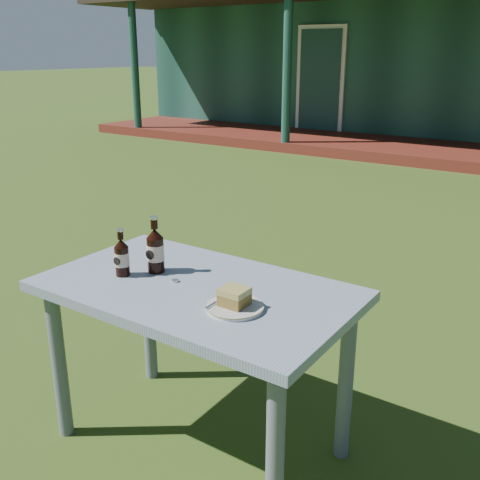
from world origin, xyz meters
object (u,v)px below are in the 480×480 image
Objects in this scene: plate at (235,307)px; cola_bottle_far at (122,257)px; cafe_table at (197,310)px; cake_slice at (234,296)px; cola_bottle_near at (155,250)px.

plate is 0.55m from cola_bottle_far.
plate is at bearing -19.30° from cafe_table.
cola_bottle_far is (-0.55, 0.00, 0.07)m from plate.
cafe_table is at bearing 160.70° from plate.
cake_slice reaches higher than cafe_table.
cola_bottle_far is at bearing 179.53° from plate.
cafe_table is 0.28m from plate.
cafe_table is 0.30m from cola_bottle_near.
cake_slice is at bearing -12.98° from cola_bottle_near.
cola_bottle_near is at bearing 167.02° from cake_slice.
cola_bottle_far reaches higher than plate.
plate is at bearing -13.28° from cola_bottle_near.
cake_slice is 0.40× the size of cola_bottle_near.
cola_bottle_near is (-0.22, 0.03, 0.19)m from cafe_table.
cake_slice reaches higher than plate.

